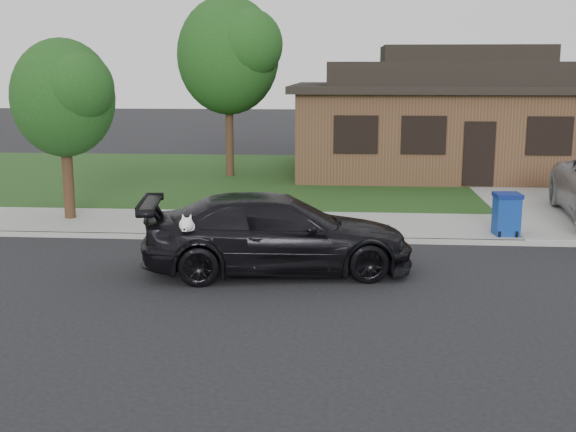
{
  "coord_description": "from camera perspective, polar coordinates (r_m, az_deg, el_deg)",
  "views": [
    {
      "loc": [
        -0.39,
        -12.79,
        3.93
      ],
      "look_at": [
        -1.46,
        1.06,
        1.1
      ],
      "focal_mm": 45.0,
      "sensor_mm": 36.0,
      "label": 1
    }
  ],
  "objects": [
    {
      "name": "recycling_bin",
      "position": [
        17.59,
        16.89,
        0.17
      ],
      "size": [
        0.63,
        0.66,
        0.99
      ],
      "rotation": [
        0.0,
        0.0,
        0.07
      ],
      "color": "navy",
      "rests_on": "sidewalk"
    },
    {
      "name": "tree_0",
      "position": [
        25.97,
        -4.42,
        12.7
      ],
      "size": [
        3.78,
        3.6,
        6.34
      ],
      "color": "#332114",
      "rests_on": "ground"
    },
    {
      "name": "curb",
      "position": [
        16.74,
        5.65,
        -1.9
      ],
      "size": [
        60.0,
        0.12,
        0.12
      ],
      "primitive_type": "cube",
      "color": "gray",
      "rests_on": "ground"
    },
    {
      "name": "ground",
      "position": [
        13.38,
        5.94,
        -5.62
      ],
      "size": [
        120.0,
        120.0,
        0.0
      ],
      "primitive_type": "plane",
      "color": "black",
      "rests_on": "ground"
    },
    {
      "name": "house",
      "position": [
        28.18,
        13.5,
        7.55
      ],
      "size": [
        12.6,
        8.6,
        4.65
      ],
      "color": "#422B1C",
      "rests_on": "ground"
    },
    {
      "name": "tree_2",
      "position": [
        19.22,
        -17.12,
        9.04
      ],
      "size": [
        2.73,
        2.6,
        4.59
      ],
      "color": "#332114",
      "rests_on": "ground"
    },
    {
      "name": "sedan",
      "position": [
        14.16,
        -0.86,
        -1.39
      ],
      "size": [
        5.54,
        2.9,
        1.53
      ],
      "rotation": [
        0.0,
        0.0,
        1.72
      ],
      "color": "black",
      "rests_on": "ground"
    },
    {
      "name": "sidewalk",
      "position": [
        18.21,
        5.56,
        -0.81
      ],
      "size": [
        60.0,
        3.0,
        0.12
      ],
      "primitive_type": "cube",
      "color": "gray",
      "rests_on": "ground"
    },
    {
      "name": "driveway",
      "position": [
        23.98,
        19.83,
        1.57
      ],
      "size": [
        4.5,
        13.0,
        0.14
      ],
      "primitive_type": "cube",
      "color": "gray",
      "rests_on": "ground"
    },
    {
      "name": "lawn",
      "position": [
        26.08,
        5.24,
        2.95
      ],
      "size": [
        60.0,
        13.0,
        0.13
      ],
      "primitive_type": "cube",
      "color": "#193814",
      "rests_on": "ground"
    }
  ]
}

